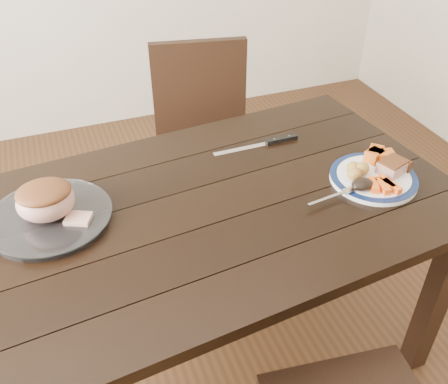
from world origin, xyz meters
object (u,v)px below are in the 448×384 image
object	(u,v)px
chair_far	(204,138)
serving_platter	(50,218)
fork	(336,195)
roast_joint	(46,201)
carving_knife	(272,142)
dinner_plate	(373,178)
dining_table	(198,231)
pork_slice	(392,167)

from	to	relation	value
chair_far	serving_platter	xyz separation A→B (m)	(-0.68, -0.64, 0.23)
fork	roast_joint	world-z (taller)	roast_joint
chair_far	fork	distance (m)	0.90
carving_knife	fork	bearing A→B (deg)	-84.41
chair_far	roast_joint	size ratio (longest dim) A/B	5.72
roast_joint	carving_knife	xyz separation A→B (m)	(0.78, 0.16, -0.06)
dinner_plate	serving_platter	distance (m)	1.00
dining_table	fork	size ratio (longest dim) A/B	9.41
fork	chair_far	bearing A→B (deg)	91.51
chair_far	dining_table	bearing A→B (deg)	80.76
serving_platter	roast_joint	size ratio (longest dim) A/B	2.12
dining_table	serving_platter	distance (m)	0.44
dining_table	roast_joint	world-z (taller)	roast_joint
roast_joint	pork_slice	bearing A→B (deg)	-9.08
chair_far	pork_slice	distance (m)	0.93
dinner_plate	roast_joint	distance (m)	1.00
chair_far	pork_slice	bearing A→B (deg)	125.10
pork_slice	roast_joint	size ratio (longest dim) A/B	0.52
pork_slice	fork	size ratio (longest dim) A/B	0.48
chair_far	dinner_plate	world-z (taller)	chair_far
chair_far	serving_platter	world-z (taller)	chair_far
fork	carving_knife	distance (m)	0.37
pork_slice	fork	xyz separation A→B (m)	(-0.23, -0.04, -0.02)
chair_far	roast_joint	distance (m)	0.98
chair_far	serving_platter	bearing A→B (deg)	54.17
chair_far	carving_knife	size ratio (longest dim) A/B	2.91
fork	pork_slice	bearing A→B (deg)	3.36
dining_table	pork_slice	xyz separation A→B (m)	(0.63, -0.07, 0.13)
dinner_plate	fork	world-z (taller)	fork
chair_far	dinner_plate	bearing A→B (deg)	121.51
serving_platter	fork	xyz separation A→B (m)	(0.82, -0.21, 0.01)
dinner_plate	fork	bearing A→B (deg)	-163.78
dining_table	fork	world-z (taller)	fork
serving_platter	pork_slice	distance (m)	1.06
pork_slice	serving_platter	bearing A→B (deg)	170.92
chair_far	carving_knife	distance (m)	0.54
serving_platter	dining_table	bearing A→B (deg)	-12.68
dining_table	serving_platter	bearing A→B (deg)	167.32
dining_table	fork	xyz separation A→B (m)	(0.40, -0.12, 0.11)
chair_far	serving_platter	size ratio (longest dim) A/B	2.70
dinner_plate	pork_slice	size ratio (longest dim) A/B	3.27
fork	dinner_plate	bearing A→B (deg)	8.78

